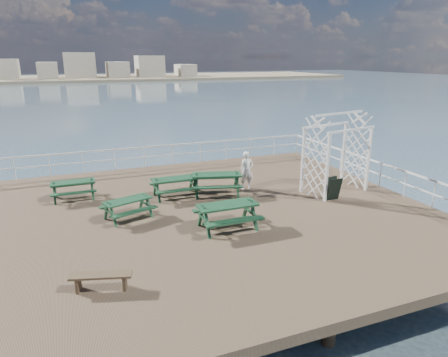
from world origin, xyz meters
TOP-DOWN VIEW (x-y plane):
  - ground at (0.00, 0.00)m, footprint 18.00×14.00m
  - sea_backdrop at (12.54, 134.07)m, footprint 300.00×300.00m
  - railing at (-0.07, 2.57)m, footprint 17.77×13.76m
  - picnic_table_a at (-3.48, 3.22)m, footprint 1.68×1.36m
  - picnic_table_b at (2.00, 1.75)m, footprint 2.33×2.07m
  - picnic_table_c at (0.33, 2.00)m, footprint 1.82×1.47m
  - picnic_table_d at (-1.77, 0.42)m, footprint 1.94×1.74m
  - picnic_table_e at (1.13, -1.62)m, footprint 1.95×1.58m
  - flat_bench_near at (-3.04, -3.88)m, footprint 1.50×0.74m
  - trellis_arbor at (6.67, 0.27)m, footprint 2.87×1.91m
  - sandwich_board at (5.98, -0.60)m, footprint 0.57×0.43m
  - person at (3.41, 1.89)m, footprint 0.61×0.42m

SIDE VIEW (x-z plane):
  - sea_backdrop at x=12.54m, z-range -5.11..4.09m
  - ground at x=0.00m, z-range -0.30..0.00m
  - flat_bench_near at x=-3.04m, z-range 0.10..0.52m
  - sandwich_board at x=5.98m, z-range -0.01..0.91m
  - picnic_table_d at x=-1.77m, z-range 0.11..0.90m
  - picnic_table_a at x=-3.48m, z-range 0.11..0.92m
  - picnic_table_c at x=0.33m, z-range 0.12..1.01m
  - picnic_table_e at x=1.13m, z-range 0.13..1.08m
  - picnic_table_b at x=2.00m, z-range 0.13..1.09m
  - person at x=3.41m, z-range 0.00..1.61m
  - railing at x=-0.07m, z-range 0.32..1.42m
  - trellis_arbor at x=6.67m, z-range -0.18..3.10m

